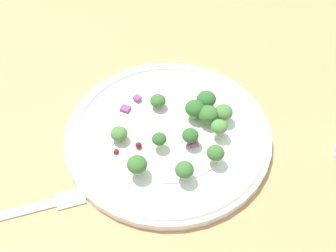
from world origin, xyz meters
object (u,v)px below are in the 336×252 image
broccoli_floret_2 (215,153)px  fork (20,211)px  plate (168,135)px  broccoli_floret_1 (159,139)px  broccoli_floret_0 (137,165)px

broccoli_floret_2 → fork: broccoli_floret_2 is taller
plate → fork: plate is taller
plate → broccoli_floret_2: bearing=88.7°
broccoli_floret_1 → fork: 19.53cm
broccoli_floret_1 → broccoli_floret_2: size_ratio=0.85×
broccoli_floret_2 → fork: size_ratio=0.14×
broccoli_floret_1 → broccoli_floret_0: bearing=4.7°
broccoli_floret_0 → broccoli_floret_2: bearing=138.4°
broccoli_floret_0 → broccoli_floret_1: size_ratio=1.32×
broccoli_floret_0 → fork: broccoli_floret_0 is taller
broccoli_floret_1 → fork: size_ratio=0.12×
broccoli_floret_0 → fork: (12.63, -8.43, -3.03)cm
plate → broccoli_floret_0: 8.15cm
plate → fork: bearing=-19.9°
broccoli_floret_0 → broccoli_floret_2: (-7.53, 6.69, -0.13)cm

